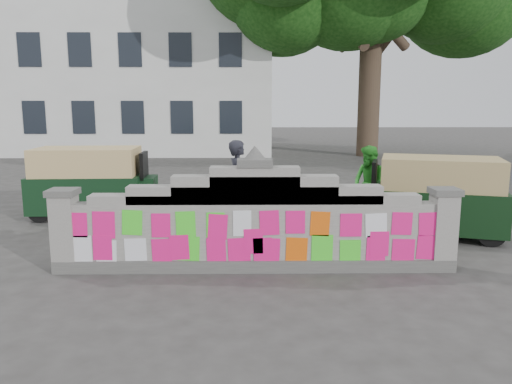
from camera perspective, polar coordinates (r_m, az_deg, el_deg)
ground at (r=8.18m, az=-0.13°, el=-8.84°), size 100.00×100.00×0.00m
parapet_wall at (r=7.96m, az=-0.13°, el=-3.75°), size 6.48×0.44×2.01m
building at (r=30.55m, az=-14.14°, el=12.31°), size 16.00×10.00×8.90m
cyclist_bike at (r=9.84m, az=-1.93°, el=-2.54°), size 1.94×0.73×1.01m
cyclist_rider at (r=9.77m, az=-1.95°, el=-0.53°), size 0.43×0.64×1.71m
pedestrian at (r=11.52m, az=12.79°, el=0.88°), size 0.98×1.05×1.73m
rickshaw_left at (r=12.39m, az=-18.29°, el=1.19°), size 2.99×1.47×1.64m
rickshaw_right at (r=10.68m, az=19.79°, el=-0.37°), size 2.97×1.99×1.59m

